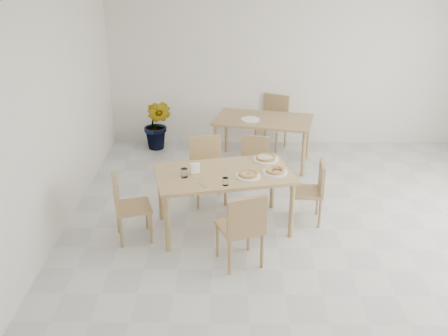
{
  "coord_description": "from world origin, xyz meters",
  "views": [
    {
      "loc": [
        -0.93,
        -5.22,
        3.29
      ],
      "look_at": [
        -1.01,
        0.48,
        0.81
      ],
      "focal_mm": 42.0,
      "sensor_mm": 36.0,
      "label": 1
    }
  ],
  "objects_px": {
    "plate_mushroom": "(266,159)",
    "tumbler_a": "(225,181)",
    "chair_north": "(207,164)",
    "tumbler_b": "(184,173)",
    "plate_empty": "(250,119)",
    "chair_west": "(126,203)",
    "potted_plant": "(158,125)",
    "pizza_margherita": "(248,174)",
    "pizza_pepperoni": "(275,170)",
    "main_table": "(224,178)",
    "chair_back_n": "(273,118)",
    "second_table": "(263,124)",
    "chair_east": "(313,188)",
    "napkin_holder": "(195,169)",
    "chair_south": "(243,225)",
    "chair_back_s": "(256,155)",
    "plate_pepperoni": "(275,172)",
    "plate_margherita": "(248,176)",
    "pizza_mushroom": "(266,158)"
  },
  "relations": [
    {
      "from": "main_table",
      "to": "chair_back_n",
      "type": "bearing_deg",
      "value": 60.91
    },
    {
      "from": "chair_east",
      "to": "plate_mushroom",
      "type": "relative_size",
      "value": 2.5
    },
    {
      "from": "pizza_mushroom",
      "to": "plate_margherita",
      "type": "bearing_deg",
      "value": -114.75
    },
    {
      "from": "chair_east",
      "to": "napkin_holder",
      "type": "relative_size",
      "value": 5.93
    },
    {
      "from": "chair_west",
      "to": "plate_margherita",
      "type": "xyz_separation_m",
      "value": [
        1.43,
        0.17,
        0.28
      ]
    },
    {
      "from": "tumbler_a",
      "to": "napkin_holder",
      "type": "relative_size",
      "value": 0.68
    },
    {
      "from": "plate_margherita",
      "to": "chair_back_n",
      "type": "bearing_deg",
      "value": 80.0
    },
    {
      "from": "chair_back_s",
      "to": "chair_back_n",
      "type": "relative_size",
      "value": 0.86
    },
    {
      "from": "chair_north",
      "to": "tumbler_b",
      "type": "xyz_separation_m",
      "value": [
        -0.22,
        -0.94,
        0.29
      ]
    },
    {
      "from": "chair_east",
      "to": "chair_back_n",
      "type": "relative_size",
      "value": 0.87
    },
    {
      "from": "pizza_pepperoni",
      "to": "plate_empty",
      "type": "xyz_separation_m",
      "value": [
        -0.23,
        2.0,
        -0.02
      ]
    },
    {
      "from": "napkin_holder",
      "to": "chair_back_n",
      "type": "relative_size",
      "value": 0.15
    },
    {
      "from": "plate_pepperoni",
      "to": "plate_empty",
      "type": "relative_size",
      "value": 1.05
    },
    {
      "from": "chair_north",
      "to": "chair_back_s",
      "type": "xyz_separation_m",
      "value": [
        0.68,
        0.48,
        -0.06
      ]
    },
    {
      "from": "main_table",
      "to": "second_table",
      "type": "xyz_separation_m",
      "value": [
        0.58,
        2.06,
        -0.01
      ]
    },
    {
      "from": "chair_north",
      "to": "chair_west",
      "type": "relative_size",
      "value": 1.07
    },
    {
      "from": "plate_pepperoni",
      "to": "chair_west",
      "type": "bearing_deg",
      "value": -170.77
    },
    {
      "from": "plate_pepperoni",
      "to": "second_table",
      "type": "relative_size",
      "value": 0.18
    },
    {
      "from": "chair_west",
      "to": "napkin_holder",
      "type": "relative_size",
      "value": 6.13
    },
    {
      "from": "tumbler_b",
      "to": "potted_plant",
      "type": "bearing_deg",
      "value": 103.97
    },
    {
      "from": "pizza_margherita",
      "to": "pizza_pepperoni",
      "type": "height_order",
      "value": "same"
    },
    {
      "from": "main_table",
      "to": "plate_pepperoni",
      "type": "relative_size",
      "value": 5.93
    },
    {
      "from": "second_table",
      "to": "chair_west",
      "type": "bearing_deg",
      "value": -113.5
    },
    {
      "from": "chair_west",
      "to": "potted_plant",
      "type": "distance_m",
      "value": 2.96
    },
    {
      "from": "napkin_holder",
      "to": "plate_empty",
      "type": "relative_size",
      "value": 0.47
    },
    {
      "from": "plate_mushroom",
      "to": "napkin_holder",
      "type": "relative_size",
      "value": 2.38
    },
    {
      "from": "plate_pepperoni",
      "to": "potted_plant",
      "type": "relative_size",
      "value": 0.34
    },
    {
      "from": "chair_east",
      "to": "chair_back_n",
      "type": "xyz_separation_m",
      "value": [
        -0.31,
        2.57,
        0.07
      ]
    },
    {
      "from": "chair_north",
      "to": "pizza_margherita",
      "type": "height_order",
      "value": "chair_north"
    },
    {
      "from": "plate_margherita",
      "to": "plate_pepperoni",
      "type": "distance_m",
      "value": 0.34
    },
    {
      "from": "chair_north",
      "to": "plate_pepperoni",
      "type": "distance_m",
      "value": 1.2
    },
    {
      "from": "chair_east",
      "to": "chair_north",
      "type": "bearing_deg",
      "value": -110.63
    },
    {
      "from": "pizza_margherita",
      "to": "chair_back_s",
      "type": "distance_m",
      "value": 1.45
    },
    {
      "from": "chair_east",
      "to": "pizza_pepperoni",
      "type": "xyz_separation_m",
      "value": [
        -0.49,
        -0.2,
        0.32
      ]
    },
    {
      "from": "chair_west",
      "to": "pizza_pepperoni",
      "type": "distance_m",
      "value": 1.8
    },
    {
      "from": "pizza_mushroom",
      "to": "potted_plant",
      "type": "distance_m",
      "value": 2.85
    },
    {
      "from": "second_table",
      "to": "chair_north",
      "type": "bearing_deg",
      "value": -110.41
    },
    {
      "from": "tumbler_a",
      "to": "plate_empty",
      "type": "height_order",
      "value": "tumbler_a"
    },
    {
      "from": "chair_north",
      "to": "plate_margherita",
      "type": "bearing_deg",
      "value": -75.35
    },
    {
      "from": "plate_mushroom",
      "to": "tumbler_a",
      "type": "relative_size",
      "value": 3.51
    },
    {
      "from": "plate_margherita",
      "to": "chair_back_s",
      "type": "relative_size",
      "value": 0.37
    },
    {
      "from": "second_table",
      "to": "plate_empty",
      "type": "bearing_deg",
      "value": -148.59
    },
    {
      "from": "chair_north",
      "to": "napkin_holder",
      "type": "height_order",
      "value": "napkin_holder"
    },
    {
      "from": "tumbler_b",
      "to": "second_table",
      "type": "distance_m",
      "value": 2.44
    },
    {
      "from": "plate_mushroom",
      "to": "napkin_holder",
      "type": "distance_m",
      "value": 0.97
    },
    {
      "from": "tumbler_b",
      "to": "potted_plant",
      "type": "height_order",
      "value": "potted_plant"
    },
    {
      "from": "main_table",
      "to": "pizza_mushroom",
      "type": "height_order",
      "value": "pizza_mushroom"
    },
    {
      "from": "chair_south",
      "to": "pizza_mushroom",
      "type": "bearing_deg",
      "value": -125.19
    },
    {
      "from": "chair_south",
      "to": "plate_empty",
      "type": "bearing_deg",
      "value": -114.44
    },
    {
      "from": "tumbler_a",
      "to": "chair_back_s",
      "type": "relative_size",
      "value": 0.12
    }
  ]
}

